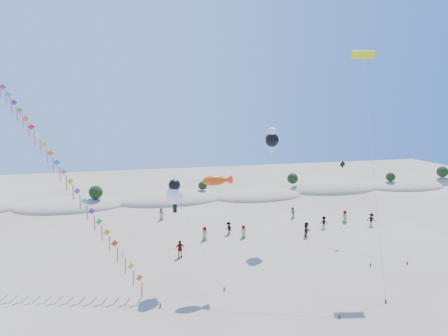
# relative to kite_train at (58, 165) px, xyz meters

# --- Properties ---
(dune_ridge) EXTENTS (145.30, 11.49, 5.57)m
(dune_ridge) POSITION_rel_kite_train_xyz_m (14.14, 26.16, -10.53)
(dune_ridge) COLOR gray
(dune_ridge) RESTS_ON ground
(kite_train) EXTENTS (16.44, 17.61, 20.38)m
(kite_train) POSITION_rel_kite_train_xyz_m (0.00, 0.00, 0.00)
(kite_train) COLOR #3F2D1E
(kite_train) RESTS_ON ground
(fish_kite) EXTENTS (8.87, 9.59, 9.92)m
(fish_kite) POSITION_rel_kite_train_xyz_m (14.35, -5.38, -1.23)
(fish_kite) COLOR #3F2D1E
(fish_kite) RESTS_ON ground
(cartoon_kite_low) EXTENTS (4.66, 4.37, 9.57)m
(cartoon_kite_low) POSITION_rel_kite_train_xyz_m (10.50, -4.47, -2.39)
(cartoon_kite_low) COLOR #3F2D1E
(cartoon_kite_low) RESTS_ON ground
(cartoon_kite_high) EXTENTS (7.90, 11.37, 13.70)m
(cartoon_kite_high) POSITION_rel_kite_train_xyz_m (23.19, 3.84, 1.71)
(cartoon_kite_high) COLOR #3F2D1E
(cartoon_kite_high) RESTS_ON ground
(parafoil_kite) EXTENTS (4.75, 10.91, 21.77)m
(parafoil_kite) POSITION_rel_kite_train_xyz_m (30.16, -3.14, 10.32)
(parafoil_kite) COLOR #3F2D1E
(parafoil_kite) RESTS_ON ground
(dark_kite) EXTENTS (2.41, 10.07, 9.55)m
(dark_kite) POSITION_rel_kite_train_xyz_m (32.63, -0.17, -4.16)
(dark_kite) COLOR #3F2D1E
(dark_kite) RESTS_ON ground
(beachgoers) EXTENTS (28.68, 15.04, 1.90)m
(beachgoers) POSITION_rel_kite_train_xyz_m (24.93, 5.80, -9.78)
(beachgoers) COLOR slate
(beachgoers) RESTS_ON ground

